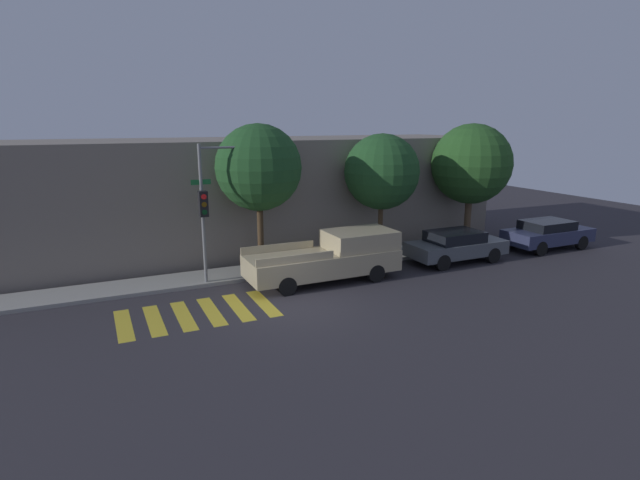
# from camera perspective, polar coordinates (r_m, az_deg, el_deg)

# --- Properties ---
(ground_plane) EXTENTS (60.00, 60.00, 0.00)m
(ground_plane) POSITION_cam_1_polar(r_m,az_deg,el_deg) (16.24, -3.21, -7.75)
(ground_plane) COLOR #2D2B30
(sidewalk) EXTENTS (26.00, 1.80, 0.14)m
(sidewalk) POSITION_cam_1_polar(r_m,az_deg,el_deg) (19.88, -7.61, -3.63)
(sidewalk) COLOR gray
(sidewalk) RESTS_ON ground
(building_row) EXTENTS (26.00, 6.00, 5.08)m
(building_row) POSITION_cam_1_polar(r_m,az_deg,el_deg) (23.40, -10.97, 5.03)
(building_row) COLOR slate
(building_row) RESTS_ON ground
(crosswalk) EXTENTS (4.79, 2.60, 0.00)m
(crosswalk) POSITION_cam_1_polar(r_m,az_deg,el_deg) (16.22, -13.80, -8.15)
(crosswalk) COLOR gold
(crosswalk) RESTS_ON ground
(traffic_light_pole) EXTENTS (2.57, 0.56, 5.11)m
(traffic_light_pole) POSITION_cam_1_polar(r_m,az_deg,el_deg) (18.09, -11.79, 5.33)
(traffic_light_pole) COLOR slate
(traffic_light_pole) RESTS_ON ground
(pickup_truck) EXTENTS (5.74, 2.04, 1.80)m
(pickup_truck) POSITION_cam_1_polar(r_m,az_deg,el_deg) (18.73, 1.37, -1.92)
(pickup_truck) COLOR tan
(pickup_truck) RESTS_ON ground
(sedan_near_corner) EXTENTS (4.26, 1.82, 1.35)m
(sedan_near_corner) POSITION_cam_1_polar(r_m,az_deg,el_deg) (21.93, 15.25, -0.60)
(sedan_near_corner) COLOR #4C5156
(sedan_near_corner) RESTS_ON ground
(sedan_middle) EXTENTS (4.27, 1.84, 1.35)m
(sedan_middle) POSITION_cam_1_polar(r_m,az_deg,el_deg) (25.70, 24.56, 0.69)
(sedan_middle) COLOR #2D3351
(sedan_middle) RESTS_ON ground
(tree_near_corner) EXTENTS (3.32, 3.32, 5.80)m
(tree_near_corner) POSITION_cam_1_polar(r_m,az_deg,el_deg) (19.37, -7.02, 8.19)
(tree_near_corner) COLOR #42301E
(tree_near_corner) RESTS_ON ground
(tree_midblock) EXTENTS (3.25, 3.25, 5.37)m
(tree_midblock) POSITION_cam_1_polar(r_m,az_deg,el_deg) (21.73, 7.08, 7.72)
(tree_midblock) COLOR #4C3823
(tree_midblock) RESTS_ON ground
(tree_far_end) EXTENTS (3.73, 3.73, 5.78)m
(tree_far_end) POSITION_cam_1_polar(r_m,az_deg,el_deg) (24.65, 16.91, 8.29)
(tree_far_end) COLOR brown
(tree_far_end) RESTS_ON ground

